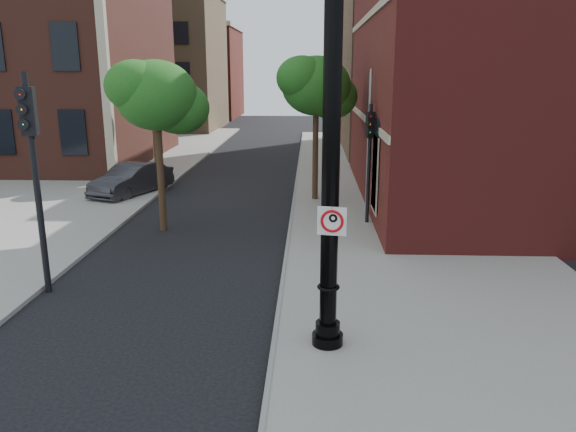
{
  "coord_description": "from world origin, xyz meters",
  "views": [
    {
      "loc": [
        2.76,
        -9.95,
        5.42
      ],
      "look_at": [
        2.27,
        2.0,
        2.31
      ],
      "focal_mm": 35.0,
      "sensor_mm": 36.0,
      "label": 1
    }
  ],
  "objects_px": {
    "lamppost": "(330,183)",
    "traffic_signal_right": "(370,145)",
    "traffic_signal_left": "(32,148)",
    "no_parking_sign": "(332,221)",
    "parked_car": "(132,180)"
  },
  "relations": [
    {
      "from": "parked_car",
      "to": "no_parking_sign",
      "type": "bearing_deg",
      "value": -38.07
    },
    {
      "from": "traffic_signal_right",
      "to": "no_parking_sign",
      "type": "bearing_deg",
      "value": -114.14
    },
    {
      "from": "parked_car",
      "to": "traffic_signal_right",
      "type": "bearing_deg",
      "value": -3.47
    },
    {
      "from": "lamppost",
      "to": "parked_car",
      "type": "xyz_separation_m",
      "value": [
        -8.33,
        14.0,
        -2.69
      ]
    },
    {
      "from": "lamppost",
      "to": "traffic_signal_right",
      "type": "xyz_separation_m",
      "value": [
        1.67,
        9.37,
        -0.5
      ]
    },
    {
      "from": "no_parking_sign",
      "to": "traffic_signal_left",
      "type": "bearing_deg",
      "value": 167.81
    },
    {
      "from": "lamppost",
      "to": "traffic_signal_left",
      "type": "xyz_separation_m",
      "value": [
        -6.97,
        2.72,
        0.24
      ]
    },
    {
      "from": "lamppost",
      "to": "no_parking_sign",
      "type": "height_order",
      "value": "lamppost"
    },
    {
      "from": "parked_car",
      "to": "traffic_signal_left",
      "type": "relative_size",
      "value": 0.8
    },
    {
      "from": "traffic_signal_right",
      "to": "traffic_signal_left",
      "type": "bearing_deg",
      "value": -156.83
    },
    {
      "from": "lamppost",
      "to": "parked_car",
      "type": "relative_size",
      "value": 1.71
    },
    {
      "from": "parked_car",
      "to": "traffic_signal_right",
      "type": "height_order",
      "value": "traffic_signal_right"
    },
    {
      "from": "parked_car",
      "to": "traffic_signal_left",
      "type": "bearing_deg",
      "value": -61.7
    },
    {
      "from": "traffic_signal_left",
      "to": "parked_car",
      "type": "bearing_deg",
      "value": 84.67
    },
    {
      "from": "lamppost",
      "to": "traffic_signal_right",
      "type": "bearing_deg",
      "value": 79.89
    }
  ]
}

